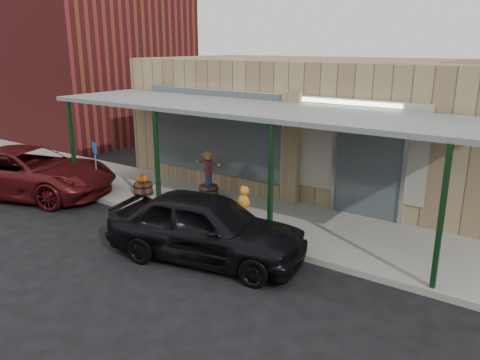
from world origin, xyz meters
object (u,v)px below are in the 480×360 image
Objects in this scene: car_maroon at (28,172)px; barrel_pumpkin at (143,187)px; barrel_scarecrow at (209,182)px; handicap_sign at (96,160)px; parked_sedan at (206,227)px.

barrel_pumpkin is at bearing -81.31° from car_maroon.
car_maroon is (-3.29, -1.78, 0.38)m from barrel_pumpkin.
barrel_scarecrow is 2.03× the size of barrel_pumpkin.
parked_sedan is (5.67, -1.52, -0.41)m from handicap_sign.
barrel_scarecrow is 3.65m from handicap_sign.
barrel_pumpkin is 4.81m from parked_sedan.
barrel_scarecrow is 5.83m from car_maroon.
barrel_scarecrow reaches higher than parked_sedan.
handicap_sign is at bearing -134.20° from barrel_scarecrow.
parked_sedan is at bearing -26.68° from barrel_pumpkin.
handicap_sign is at bearing 63.15° from parked_sedan.
parked_sedan is at bearing -112.53° from car_maroon.
handicap_sign is at bearing -78.56° from car_maroon.
handicap_sign is (-1.39, -0.63, 0.79)m from barrel_pumpkin.
barrel_pumpkin is at bearing 51.49° from parked_sedan.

